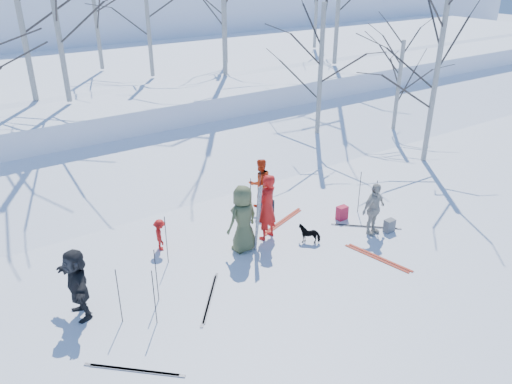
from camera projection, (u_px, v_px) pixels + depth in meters
ground at (288, 257)px, 13.07m from camera, size 120.00×120.00×0.00m
snow_ramp at (173, 167)px, 18.26m from camera, size 70.00×9.49×4.12m
snow_plateau at (87, 89)px, 25.40m from camera, size 70.00×18.00×2.20m
far_hill at (8, 25)px, 40.72m from camera, size 90.00×30.00×6.00m
skier_olive_center at (243, 219)px, 13.02m from camera, size 0.99×0.72×1.86m
skier_red_north at (267, 207)px, 13.58m from camera, size 0.80×0.65×1.91m
skier_redor_behind at (260, 183)px, 15.44m from camera, size 0.84×0.71×1.56m
skier_red_seated at (160, 235)px, 13.24m from camera, size 0.48×0.64×0.89m
skier_cream_east at (374, 209)px, 13.88m from camera, size 0.94×0.48×1.54m
skier_grey_west at (77, 284)px, 10.63m from camera, size 0.51×1.54×1.65m
dog at (309, 233)px, 13.68m from camera, size 0.64×0.60×0.51m
upright_ski_left at (257, 219)px, 12.96m from camera, size 0.11×0.17×1.90m
upright_ski_right at (258, 217)px, 13.05m from camera, size 0.13×0.23×1.89m
ski_pair_a at (134, 370)px, 9.50m from camera, size 2.09×2.10×0.02m
ski_pair_b at (366, 227)px, 14.52m from camera, size 2.09×2.10×0.02m
ski_pair_c at (283, 221)px, 14.82m from camera, size 1.42×2.03×0.02m
ski_pair_d at (378, 258)px, 13.02m from camera, size 0.99×1.98×0.02m
ski_pair_e at (210, 298)px, 11.49m from camera, size 2.05×2.09×0.02m
ski_pole_a at (156, 275)px, 11.18m from camera, size 0.02×0.02×1.34m
ski_pole_b at (119, 296)px, 10.49m from camera, size 0.02×0.02×1.34m
ski_pole_c at (359, 192)px, 15.10m from camera, size 0.02×0.02×1.34m
ski_pole_d at (166, 240)px, 12.56m from camera, size 0.02×0.02×1.34m
ski_pole_e at (375, 202)px, 14.51m from camera, size 0.02×0.02×1.34m
ski_pole_f at (251, 199)px, 14.66m from camera, size 0.02×0.02×1.34m
ski_pole_g at (260, 191)px, 15.18m from camera, size 0.02×0.02×1.34m
ski_pole_h at (154, 297)px, 10.46m from camera, size 0.02×0.02×1.34m
backpack_red at (342, 213)px, 14.87m from camera, size 0.32×0.22×0.42m
backpack_grey at (389, 226)px, 14.20m from camera, size 0.30×0.20×0.38m
backpack_dark at (268, 206)px, 15.29m from camera, size 0.34×0.24×0.40m
birch_plateau_a at (56, 17)px, 17.41m from camera, size 4.82×4.82×6.03m
birch_plateau_b at (17, 3)px, 17.37m from camera, size 5.45×5.45×6.92m
birch_plateau_e at (225, 13)px, 24.38m from camera, size 3.93×3.93×4.76m
birch_plateau_h at (148, 18)px, 21.54m from camera, size 4.10×4.10×5.00m
birch_plateau_j at (95, 12)px, 22.91m from camera, size 4.20×4.20×5.14m
birch_edge_b at (435, 85)px, 17.97m from camera, size 4.72×4.72×5.88m
birch_edge_c at (398, 90)px, 20.94m from camera, size 3.45×3.45×4.07m
birch_edge_e at (320, 78)px, 19.47m from camera, size 4.53×4.53×5.61m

